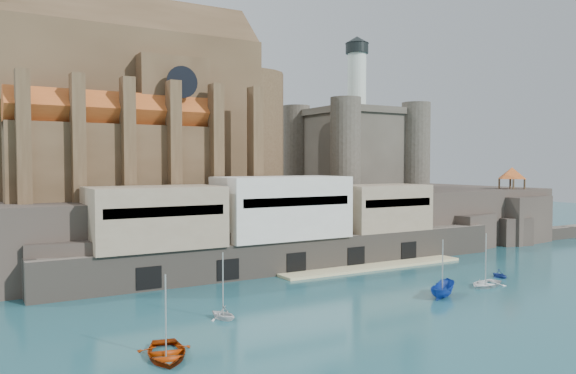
# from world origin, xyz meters

# --- Properties ---
(ground) EXTENTS (300.00, 300.00, 0.00)m
(ground) POSITION_xyz_m (0.00, 0.00, 0.00)
(ground) COLOR #1A4C57
(ground) RESTS_ON ground
(promontory) EXTENTS (100.00, 36.00, 10.00)m
(promontory) POSITION_xyz_m (-0.19, 39.37, 4.92)
(promontory) COLOR #2B2420
(promontory) RESTS_ON ground
(quay) EXTENTS (70.00, 12.00, 13.05)m
(quay) POSITION_xyz_m (-10.19, 23.07, 6.07)
(quay) COLOR #675D52
(quay) RESTS_ON ground
(church) EXTENTS (47.00, 25.93, 30.51)m
(church) POSITION_xyz_m (-24.13, 41.85, 22.13)
(church) COLOR #4A3722
(church) RESTS_ON promontory
(castle_keep) EXTENTS (21.20, 21.20, 29.30)m
(castle_keep) POSITION_xyz_m (16.08, 41.08, 18.31)
(castle_keep) COLOR #403B32
(castle_keep) RESTS_ON promontory
(rock_outcrop) EXTENTS (14.50, 10.50, 8.70)m
(rock_outcrop) POSITION_xyz_m (42.00, 25.84, 4.02)
(rock_outcrop) COLOR #2B2420
(rock_outcrop) RESTS_ON ground
(pavilion) EXTENTS (6.40, 6.40, 5.40)m
(pavilion) POSITION_xyz_m (42.00, 26.00, 12.73)
(pavilion) COLOR #4A3722
(pavilion) RESTS_ON rock_outcrop
(boat_0) EXTENTS (4.64, 2.33, 6.25)m
(boat_0) POSITION_xyz_m (-35.34, -2.92, 0.00)
(boat_0) COLOR #912903
(boat_0) RESTS_ON ground
(boat_2) EXTENTS (2.70, 2.68, 5.23)m
(boat_2) POSITION_xyz_m (-2.63, 0.37, 0.00)
(boat_2) COLOR #12369A
(boat_2) RESTS_ON ground
(boat_4) EXTENTS (3.19, 2.45, 3.27)m
(boat_4) POSITION_xyz_m (-27.30, 4.53, 0.00)
(boat_4) COLOR silver
(boat_4) RESTS_ON ground
(boat_6) EXTENTS (2.07, 4.09, 5.50)m
(boat_6) POSITION_xyz_m (5.97, 1.69, 0.00)
(boat_6) COLOR white
(boat_6) RESTS_ON ground
(boat_7) EXTENTS (2.56, 1.86, 2.69)m
(boat_7) POSITION_xyz_m (11.74, 4.27, 0.00)
(boat_7) COLOR navy
(boat_7) RESTS_ON ground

